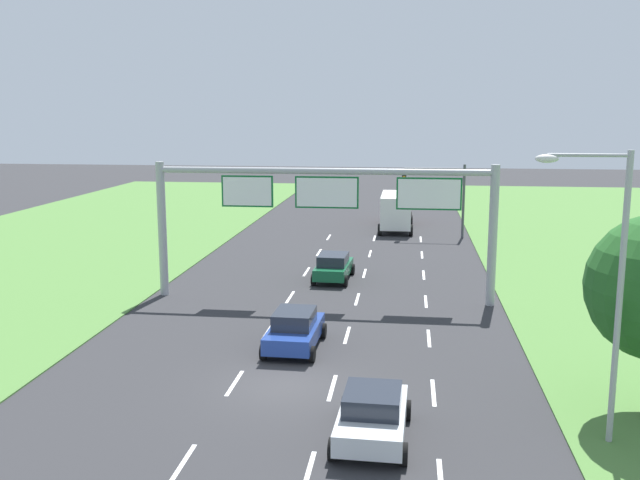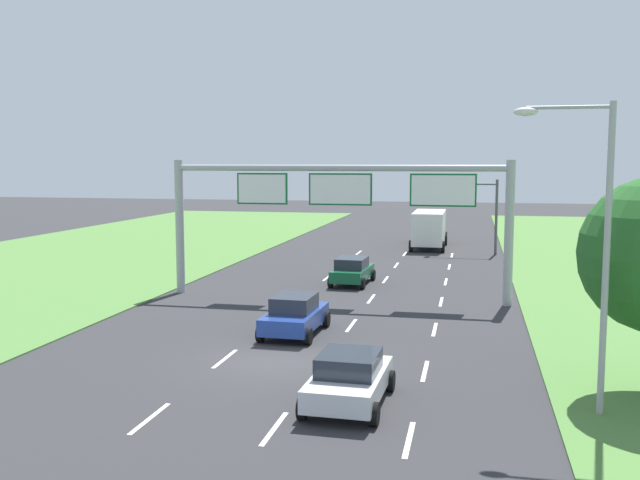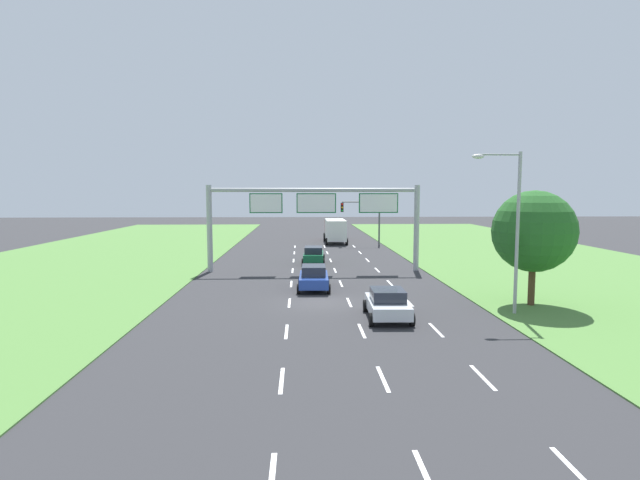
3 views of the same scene
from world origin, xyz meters
The scene contains 14 objects.
ground_plane centered at (0.00, 0.00, 0.00)m, with size 200.00×200.00×0.00m, color #2D2D30.
grass_verge_right centered at (21.00, 10.00, 0.03)m, with size 24.00×120.00×0.06m, color #4C7A38.
grass_verge_left centered at (-21.00, 10.00, 0.03)m, with size 24.00×120.00×0.06m, color #4C7A38.
lane_dashes_inner_left centered at (-1.75, 6.00, 0.00)m, with size 0.14×50.40×0.01m.
lane_dashes_inner_right centered at (1.75, 6.00, 0.00)m, with size 0.14×50.40×0.01m.
lane_dashes_slip centered at (5.25, 6.00, 0.00)m, with size 0.14×50.40×0.01m.
car_near_red centered at (0.09, 16.08, 0.79)m, with size 2.19×4.18×1.53m.
car_lead_silver centered at (3.34, -3.77, 0.77)m, with size 2.29×4.10×1.52m.
car_mid_lane centered at (-0.22, 3.99, 0.80)m, with size 2.23×4.16×1.60m.
box_truck centered at (3.31, 34.77, 1.64)m, with size 2.70×8.40×2.96m.
sign_gantry centered at (0.24, 11.69, 4.95)m, with size 17.24×0.44×7.00m.
traffic_light_mast centered at (6.46, 30.99, 3.87)m, with size 4.76×0.49×5.60m.
street_lamp centered at (9.83, -3.18, 5.08)m, with size 2.61×0.32×8.50m.
roadside_tree_near centered at (11.97, -1.29, 4.24)m, with size 4.58×4.58×6.54m.
Camera 3 is at (-1.08, -28.60, 6.44)m, focal length 28.00 mm.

